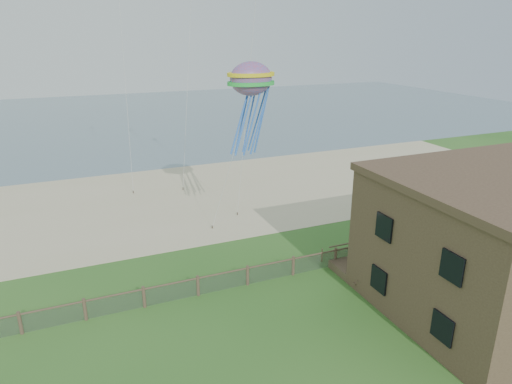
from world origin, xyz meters
TOP-DOWN VIEW (x-y plane):
  - ground at (0.00, 0.00)m, footprint 160.00×160.00m
  - sand_beach at (0.00, 22.00)m, footprint 72.00×20.00m
  - ocean at (0.00, 66.00)m, footprint 160.00×68.00m
  - chainlink_fence at (0.00, 6.00)m, footprint 36.20×0.20m
  - motel_deck at (13.00, 5.00)m, footprint 15.00×2.00m
  - picnic_table at (6.26, 2.71)m, footprint 1.73×1.42m
  - octopus_kite at (2.55, 11.63)m, footprint 3.43×2.64m

SIDE VIEW (x-z plane):
  - ground at x=0.00m, z-range 0.00..0.00m
  - ocean at x=0.00m, z-range -0.01..0.01m
  - sand_beach at x=0.00m, z-range -0.01..0.01m
  - motel_deck at x=13.00m, z-range 0.00..0.50m
  - picnic_table at x=6.26m, z-range 0.00..0.66m
  - chainlink_fence at x=0.00m, z-range -0.07..1.18m
  - octopus_kite at x=2.55m, z-range 6.38..12.86m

